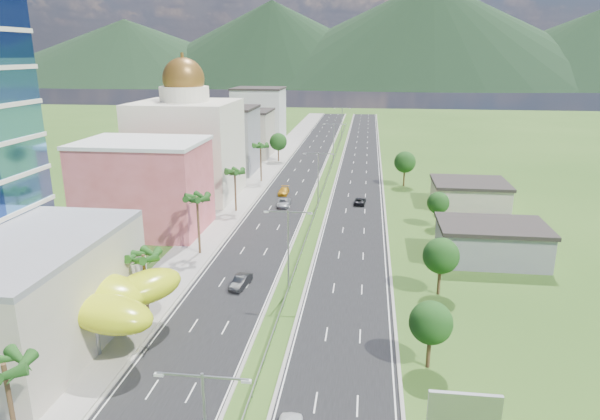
% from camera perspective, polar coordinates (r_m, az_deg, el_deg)
% --- Properties ---
extents(ground, '(500.00, 500.00, 0.00)m').
position_cam_1_polar(ground, '(60.57, -2.66, -12.77)').
color(ground, '#2D5119').
rests_on(ground, ground).
extents(road_left, '(11.00, 260.00, 0.04)m').
position_cam_1_polar(road_left, '(146.06, 0.47, 4.76)').
color(road_left, black).
rests_on(road_left, ground).
extents(road_right, '(11.00, 260.00, 0.04)m').
position_cam_1_polar(road_right, '(145.09, 6.38, 4.58)').
color(road_right, black).
rests_on(road_right, ground).
extents(sidewalk_left, '(7.00, 260.00, 0.12)m').
position_cam_1_polar(sidewalk_left, '(147.46, -3.21, 4.86)').
color(sidewalk_left, gray).
rests_on(sidewalk_left, ground).
extents(median_guardrail, '(0.10, 216.06, 0.76)m').
position_cam_1_polar(median_guardrail, '(127.71, 2.86, 3.31)').
color(median_guardrail, gray).
rests_on(median_guardrail, ground).
extents(streetlight_median_b, '(6.04, 0.25, 11.00)m').
position_cam_1_polar(streetlight_median_b, '(66.76, -1.27, -3.53)').
color(streetlight_median_b, gray).
rests_on(streetlight_median_b, ground).
extents(streetlight_median_c, '(6.04, 0.25, 11.00)m').
position_cam_1_polar(streetlight_median_c, '(104.98, 1.96, 3.88)').
color(streetlight_median_c, gray).
rests_on(streetlight_median_c, ground).
extents(streetlight_median_d, '(6.04, 0.25, 11.00)m').
position_cam_1_polar(streetlight_median_d, '(149.10, 3.60, 7.60)').
color(streetlight_median_d, gray).
rests_on(streetlight_median_d, ground).
extents(streetlight_median_e, '(6.04, 0.25, 11.00)m').
position_cam_1_polar(streetlight_median_e, '(193.62, 4.50, 9.61)').
color(streetlight_median_e, gray).
rests_on(streetlight_median_e, ground).
extents(lime_canopy, '(18.00, 15.00, 7.40)m').
position_cam_1_polar(lime_canopy, '(61.43, -22.32, -8.44)').
color(lime_canopy, '#BCCC13').
rests_on(lime_canopy, ground).
extents(pink_shophouse, '(20.00, 15.00, 15.00)m').
position_cam_1_polar(pink_shophouse, '(94.59, -16.26, 2.29)').
color(pink_shophouse, '#C2504F').
rests_on(pink_shophouse, ground).
extents(domed_building, '(20.00, 20.00, 28.70)m').
position_cam_1_polar(domed_building, '(114.84, -11.93, 6.96)').
color(domed_building, beige).
rests_on(domed_building, ground).
extents(midrise_grey, '(16.00, 15.00, 16.00)m').
position_cam_1_polar(midrise_grey, '(138.65, -8.11, 7.32)').
color(midrise_grey, gray).
rests_on(midrise_grey, ground).
extents(midrise_beige, '(16.00, 15.00, 13.00)m').
position_cam_1_polar(midrise_beige, '(159.96, -6.02, 8.05)').
color(midrise_beige, '#B0A991').
rests_on(midrise_beige, ground).
extents(midrise_white, '(16.00, 15.00, 18.00)m').
position_cam_1_polar(midrise_white, '(181.91, -4.39, 9.89)').
color(midrise_white, silver).
rests_on(midrise_white, ground).
extents(billboard, '(5.20, 0.35, 6.20)m').
position_cam_1_polar(billboard, '(42.98, 17.08, -20.15)').
color(billboard, gray).
rests_on(billboard, ground).
extents(shed_near, '(15.00, 10.00, 5.00)m').
position_cam_1_polar(shed_near, '(83.74, 19.71, -3.41)').
color(shed_near, gray).
rests_on(shed_near, ground).
extents(shed_far, '(14.00, 12.00, 4.40)m').
position_cam_1_polar(shed_far, '(112.39, 17.60, 1.56)').
color(shed_far, '#B0A991').
rests_on(shed_far, ground).
extents(palm_tree_a, '(3.60, 3.60, 9.10)m').
position_cam_1_polar(palm_tree_a, '(44.55, -29.00, -14.71)').
color(palm_tree_a, '#47301C').
rests_on(palm_tree_a, ground).
extents(palm_tree_b, '(3.60, 3.60, 8.10)m').
position_cam_1_polar(palm_tree_b, '(63.61, -16.37, -4.96)').
color(palm_tree_b, '#47301C').
rests_on(palm_tree_b, ground).
extents(palm_tree_c, '(3.60, 3.60, 9.60)m').
position_cam_1_polar(palm_tree_c, '(80.90, -10.93, 1.05)').
color(palm_tree_c, '#47301C').
rests_on(palm_tree_c, ground).
extents(palm_tree_d, '(3.60, 3.60, 8.60)m').
position_cam_1_polar(palm_tree_d, '(102.58, -6.97, 3.92)').
color(palm_tree_d, '#47301C').
rests_on(palm_tree_d, ground).
extents(palm_tree_e, '(3.60, 3.60, 9.40)m').
position_cam_1_polar(palm_tree_e, '(126.36, -4.23, 6.70)').
color(palm_tree_e, '#47301C').
rests_on(palm_tree_e, ground).
extents(leafy_tree_lfar, '(4.90, 4.90, 8.05)m').
position_cam_1_polar(leafy_tree_lfar, '(151.05, -2.33, 7.28)').
color(leafy_tree_lfar, '#47301C').
rests_on(leafy_tree_lfar, ground).
extents(leafy_tree_ra, '(4.20, 4.20, 6.90)m').
position_cam_1_polar(leafy_tree_ra, '(53.57, 13.78, -11.61)').
color(leafy_tree_ra, '#47301C').
rests_on(leafy_tree_ra, ground).
extents(leafy_tree_rb, '(4.55, 4.55, 7.47)m').
position_cam_1_polar(leafy_tree_rb, '(69.19, 14.81, -4.76)').
color(leafy_tree_rb, '#47301C').
rests_on(leafy_tree_rb, ground).
extents(leafy_tree_rc, '(3.85, 3.85, 6.33)m').
position_cam_1_polar(leafy_tree_rc, '(96.25, 14.53, 0.73)').
color(leafy_tree_rc, '#47301C').
rests_on(leafy_tree_rc, ground).
extents(leafy_tree_rd, '(4.90, 4.90, 8.05)m').
position_cam_1_polar(leafy_tree_rd, '(124.67, 11.13, 5.03)').
color(leafy_tree_rd, '#47301C').
rests_on(leafy_tree_rd, ground).
extents(mountain_ridge, '(860.00, 140.00, 90.00)m').
position_cam_1_polar(mountain_ridge, '(505.46, 13.33, 12.64)').
color(mountain_ridge, black).
rests_on(mountain_ridge, ground).
extents(car_dark_left, '(2.35, 4.86, 1.53)m').
position_cam_1_polar(car_dark_left, '(70.91, -6.34, -7.58)').
color(car_dark_left, black).
rests_on(car_dark_left, road_left).
extents(car_silver_mid_left, '(2.66, 5.43, 1.48)m').
position_cam_1_polar(car_silver_mid_left, '(106.73, -1.74, 0.79)').
color(car_silver_mid_left, '#979A9E').
rests_on(car_silver_mid_left, road_left).
extents(car_yellow_far_left, '(2.12, 5.08, 1.47)m').
position_cam_1_polar(car_yellow_far_left, '(115.86, -1.76, 2.04)').
color(car_yellow_far_left, '#C18616').
rests_on(car_yellow_far_left, road_left).
extents(car_dark_far_right, '(2.55, 4.83, 1.29)m').
position_cam_1_polar(car_dark_far_right, '(108.90, 6.41, 0.96)').
color(car_dark_far_right, black).
rests_on(car_dark_far_right, road_right).
extents(motorcycle, '(0.64, 1.93, 1.23)m').
position_cam_1_polar(motorcycle, '(58.44, -16.08, -13.90)').
color(motorcycle, black).
rests_on(motorcycle, road_left).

